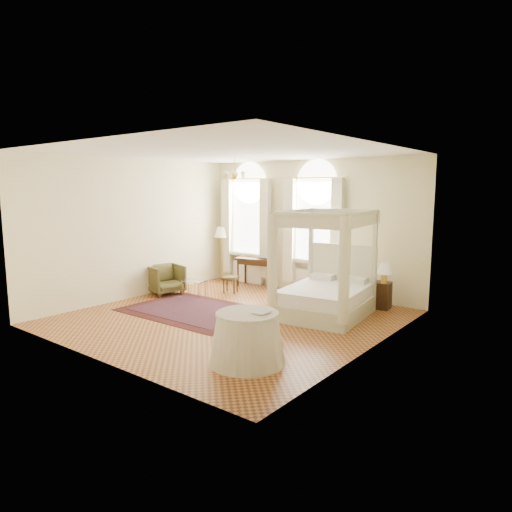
# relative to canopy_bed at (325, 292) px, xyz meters

# --- Properties ---
(ground) EXTENTS (6.00, 6.00, 0.00)m
(ground) POSITION_rel_canopy_bed_xyz_m (-1.43, -1.29, -0.49)
(ground) COLOR #AF6932
(ground) RESTS_ON ground
(room_walls) EXTENTS (6.00, 6.00, 6.00)m
(room_walls) POSITION_rel_canopy_bed_xyz_m (-1.43, -1.29, 1.49)
(room_walls) COLOR beige
(room_walls) RESTS_ON ground
(window_left) EXTENTS (1.62, 0.27, 3.29)m
(window_left) POSITION_rel_canopy_bed_xyz_m (-3.33, 1.59, 1.00)
(window_left) COLOR white
(window_left) RESTS_ON room_walls
(window_right) EXTENTS (1.62, 0.27, 3.29)m
(window_right) POSITION_rel_canopy_bed_xyz_m (-1.23, 1.59, 1.00)
(window_right) COLOR white
(window_right) RESTS_ON room_walls
(chandelier) EXTENTS (0.51, 0.45, 0.50)m
(chandelier) POSITION_rel_canopy_bed_xyz_m (-2.33, -0.09, 2.41)
(chandelier) COLOR gold
(chandelier) RESTS_ON room_walls
(wall_pictures) EXTENTS (2.54, 0.03, 0.39)m
(wall_pictures) POSITION_rel_canopy_bed_xyz_m (-1.34, 1.68, 1.40)
(wall_pictures) COLOR black
(wall_pictures) RESTS_ON room_walls
(canopy_bed) EXTENTS (1.87, 2.19, 2.16)m
(canopy_bed) POSITION_rel_canopy_bed_xyz_m (0.00, 0.00, 0.00)
(canopy_bed) COLOR #B9BC99
(canopy_bed) RESTS_ON ground
(nightstand) EXTENTS (0.45, 0.42, 0.58)m
(nightstand) POSITION_rel_canopy_bed_xyz_m (0.67, 1.28, -0.20)
(nightstand) COLOR #35210E
(nightstand) RESTS_ON ground
(nightstand_lamp) EXTENTS (0.31, 0.31, 0.45)m
(nightstand_lamp) POSITION_rel_canopy_bed_xyz_m (0.77, 1.20, 0.39)
(nightstand_lamp) COLOR gold
(nightstand_lamp) RESTS_ON nightstand
(writing_desk) EXTENTS (1.10, 0.70, 0.77)m
(writing_desk) POSITION_rel_canopy_bed_xyz_m (-2.88, 1.41, 0.16)
(writing_desk) COLOR #35210E
(writing_desk) RESTS_ON ground
(laptop) EXTENTS (0.34, 0.24, 0.03)m
(laptop) POSITION_rel_canopy_bed_xyz_m (-2.64, 1.42, 0.29)
(laptop) COLOR black
(laptop) RESTS_ON writing_desk
(stool) EXTENTS (0.47, 0.47, 0.41)m
(stool) POSITION_rel_canopy_bed_xyz_m (-2.92, 0.41, -0.15)
(stool) COLOR #43371C
(stool) RESTS_ON ground
(armchair) EXTENTS (0.96, 0.95, 0.72)m
(armchair) POSITION_rel_canopy_bed_xyz_m (-4.13, -0.65, -0.13)
(armchair) COLOR #4B4520
(armchair) RESTS_ON ground
(coffee_table) EXTENTS (0.63, 0.51, 0.38)m
(coffee_table) POSITION_rel_canopy_bed_xyz_m (-3.38, -0.42, -0.15)
(coffee_table) COLOR silver
(coffee_table) RESTS_ON ground
(floor_lamp) EXTENTS (0.39, 0.39, 1.53)m
(floor_lamp) POSITION_rel_canopy_bed_xyz_m (-4.13, 1.41, 0.81)
(floor_lamp) COLOR gold
(floor_lamp) RESTS_ON ground
(oriental_rug) EXTENTS (2.97, 2.15, 0.01)m
(oriental_rug) POSITION_rel_canopy_bed_xyz_m (-2.40, -1.36, -0.49)
(oriental_rug) COLOR #41120F
(oriental_rug) RESTS_ON ground
(side_table) EXTENTS (1.15, 1.15, 0.78)m
(side_table) POSITION_rel_canopy_bed_xyz_m (0.37, -2.97, -0.11)
(side_table) COLOR beige
(side_table) RESTS_ON ground
(book) EXTENTS (0.20, 0.27, 0.02)m
(book) POSITION_rel_canopy_bed_xyz_m (0.48, -2.88, 0.30)
(book) COLOR black
(book) RESTS_ON side_table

